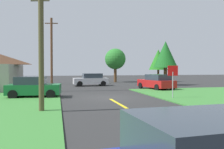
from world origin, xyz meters
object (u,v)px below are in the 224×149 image
Objects in this scene: stop_sign at (173,75)px; car_on_crossroad at (156,82)px; parked_car_near_building at (33,87)px; pine_tree_center at (165,55)px; car_approaching_junction at (91,80)px; utility_pole_near at (41,37)px; oak_tree_right at (158,60)px; utility_pole_mid at (40,41)px; utility_pole_far at (52,51)px; oak_tree_left at (115,59)px.

stop_sign is 0.50× the size of car_on_crossroad.
pine_tree_center is at bearing 38.52° from parked_car_near_building.
car_approaching_junction is 18.91m from utility_pole_near.
oak_tree_right is at bearing -153.05° from car_approaching_junction.
utility_pole_mid is 11.09m from utility_pole_far.
utility_pole_far reaches higher than stop_sign.
utility_pole_mid is at bearing 92.51° from parked_car_near_building.
utility_pole_near is 22.14m from utility_pole_far.
oak_tree_right reaches higher than stop_sign.
car_on_crossroad is 1.18× the size of parked_car_near_building.
oak_tree_right is at bearing -5.71° from oak_tree_left.
pine_tree_center reaches higher than stop_sign.
car_approaching_junction is at bearing 67.58° from parked_car_near_building.
car_approaching_junction is 9.57m from oak_tree_left.
car_on_crossroad is 0.88× the size of oak_tree_right.
oak_tree_right is (17.53, 24.73, -0.04)m from utility_pole_near.
car_approaching_junction is (-6.11, 6.94, -0.00)m from car_on_crossroad.
car_on_crossroad is 15.98m from utility_pole_near.
utility_pole_mid is at bearing 78.45° from car_on_crossroad.
parked_car_near_building is 22.19m from oak_tree_left.
parked_car_near_building is at bearing -147.03° from pine_tree_center.
pine_tree_center is (3.94, 5.97, 3.33)m from car_on_crossroad.
utility_pole_mid is (-9.87, 7.65, 3.13)m from stop_sign.
car_on_crossroad is 0.66× the size of utility_pole_near.
utility_pole_mid is 16.97m from pine_tree_center.
car_approaching_junction is (-4.05, 14.56, -0.92)m from stop_sign.
utility_pole_near reaches higher than oak_tree_right.
oak_tree_right is at bearing 72.57° from pine_tree_center.
pine_tree_center is at bearing 48.38° from utility_pole_near.
utility_pole_near is 30.32m from oak_tree_right.
car_approaching_junction is 7.67m from utility_pole_far.
stop_sign is 0.33× the size of utility_pole_near.
utility_pole_far is at bearing 33.80° from car_on_crossroad.
utility_pole_far reaches higher than car_approaching_junction.
utility_pole_near is 0.78× the size of utility_pole_mid.
stop_sign reaches higher than car_on_crossroad.
stop_sign is 0.55× the size of car_approaching_junction.
oak_tree_left is at bearing -7.48° from car_on_crossroad.
utility_pole_near is at bearing -86.00° from utility_pole_mid.
car_on_crossroad and parked_car_near_building have the same top height.
utility_pole_mid is at bearing -127.22° from oak_tree_left.
oak_tree_left is 7.40m from oak_tree_right.
stop_sign is at bearing -92.79° from oak_tree_left.
pine_tree_center is at bearing -59.81° from oak_tree_left.
pine_tree_center reaches higher than car_on_crossroad.
pine_tree_center is (4.93, -8.47, 0.31)m from oak_tree_left.
utility_pole_near is at bearing -111.77° from oak_tree_left.
utility_pole_near is at bearing -89.99° from utility_pole_far.
stop_sign is 0.44× the size of oak_tree_right.
stop_sign is 0.44× the size of oak_tree_left.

